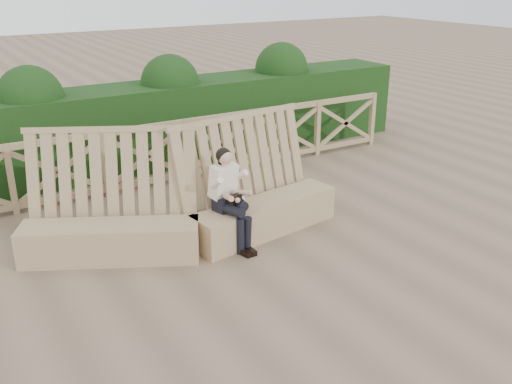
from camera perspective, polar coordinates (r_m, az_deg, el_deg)
ground at (r=7.05m, az=-0.22°, el=-8.27°), size 60.00×60.00×0.00m
bench at (r=7.72m, az=-6.67°, el=-2.28°), size 4.38×1.72×1.61m
woman at (r=7.50m, az=-2.71°, el=-0.13°), size 0.42×0.79×1.34m
guardrail at (r=9.75m, az=-10.90°, el=3.50°), size 10.10×0.09×1.10m
hedge at (r=10.79m, az=-13.28°, el=6.14°), size 12.00×1.20×1.50m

